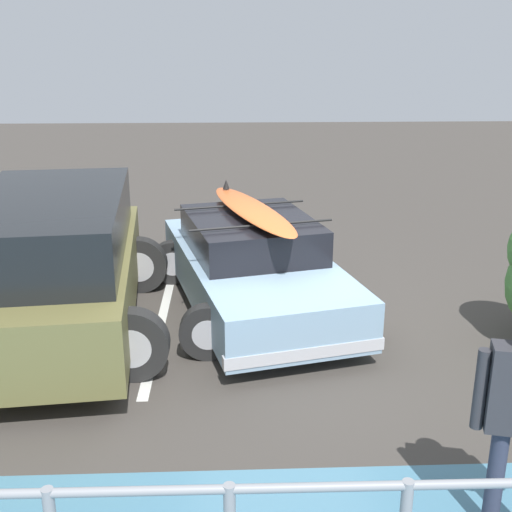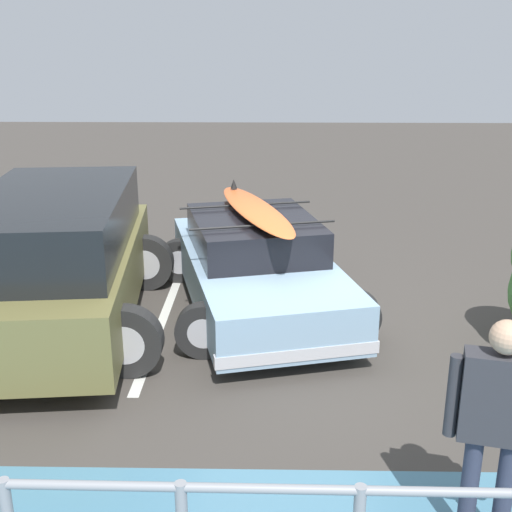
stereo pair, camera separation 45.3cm
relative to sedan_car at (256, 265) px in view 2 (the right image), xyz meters
name	(u,v)px [view 2 (the right image)]	position (x,y,z in m)	size (l,w,h in m)	color
ground_plane	(285,329)	(-0.38, 0.69, -0.62)	(44.00, 44.00, 0.02)	#423D38
parking_stripe	(167,307)	(1.22, 0.04, -0.60)	(4.74, 0.12, 0.00)	silver
sedan_car	(256,265)	(0.00, 0.00, 0.00)	(3.03, 4.41, 1.52)	#8CADC6
suv_car	(57,260)	(2.46, 0.70, 0.30)	(2.97, 4.64, 1.75)	brown
person_bystander	(497,415)	(-1.72, 4.33, 0.45)	(0.67, 0.31, 1.75)	#33384C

